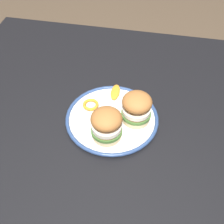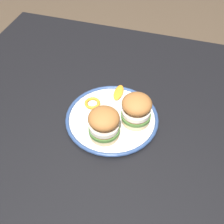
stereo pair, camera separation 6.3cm
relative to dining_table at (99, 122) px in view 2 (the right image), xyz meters
name	(u,v)px [view 2 (the right image)]	position (x,y,z in m)	size (l,w,h in m)	color
ground_plane	(103,199)	(0.00, 0.00, -0.63)	(8.00, 8.00, 0.00)	#4C3D2D
dining_table	(99,122)	(0.00, 0.00, 0.00)	(1.13, 0.99, 0.72)	black
dinner_plate	(112,118)	(0.07, -0.06, 0.11)	(0.30, 0.30, 0.02)	white
sandwich_half_left	(136,109)	(0.14, -0.05, 0.17)	(0.13, 0.13, 0.10)	beige
sandwich_half_right	(104,124)	(0.07, -0.13, 0.17)	(0.13, 0.13, 0.10)	beige
orange_peel_curled	(92,103)	(-0.01, -0.02, 0.12)	(0.07, 0.07, 0.01)	orange
orange_peel_strip_long	(119,92)	(0.06, 0.05, 0.12)	(0.03, 0.08, 0.01)	orange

